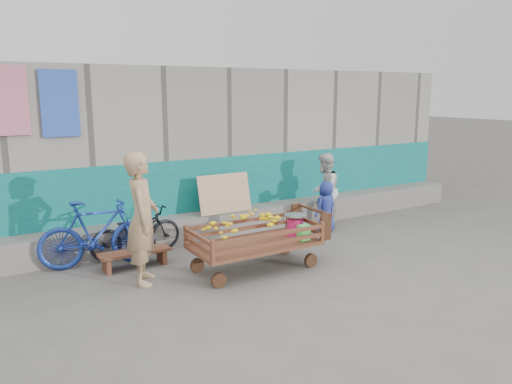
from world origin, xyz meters
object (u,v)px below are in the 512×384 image
bicycle_dark (136,231)px  bicycle_blue (97,233)px  bench (135,255)px  child (326,207)px  banana_cart (253,232)px  vendor_man (142,219)px  woman (324,190)px

bicycle_dark → bicycle_blue: 0.69m
bench → child: (3.68, 0.07, 0.28)m
banana_cart → child: child is taller
vendor_man → woman: size_ratio=1.27×
bench → vendor_man: (-0.06, -0.64, 0.71)m
vendor_man → child: 3.83m
banana_cart → child: 2.47m
woman → child: woman is taller
woman → bicycle_blue: 4.36m
banana_cart → bench: size_ratio=1.93×
bench → bicycle_dark: bicycle_dark is taller
bicycle_dark → child: bearing=-104.0°
vendor_man → bicycle_blue: size_ratio=1.07×
child → vendor_man: bearing=1.6°
woman → child: (-0.24, -0.35, -0.23)m
bench → vendor_man: vendor_man is taller
vendor_man → banana_cart: bearing=-81.4°
vendor_man → child: bearing=-57.2°
bicycle_dark → bicycle_blue: bearing=100.9°
bicycle_blue → woman: bearing=-80.0°
woman → bicycle_blue: (-4.36, -0.06, -0.20)m
child → banana_cart: bearing=16.6°
child → bicycle_blue: (-4.12, 0.28, 0.03)m
woman → banana_cart: bearing=-5.7°
vendor_man → child: size_ratio=1.89×
child → bench: bearing=-8.0°
bicycle_dark → bicycle_blue: (-0.65, -0.20, 0.11)m
banana_cart → child: bearing=25.6°
woman → bicycle_dark: (-3.70, 0.14, -0.31)m
vendor_man → woman: bearing=-53.0°
banana_cart → woman: woman is taller
bicycle_dark → woman: bearing=-98.2°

